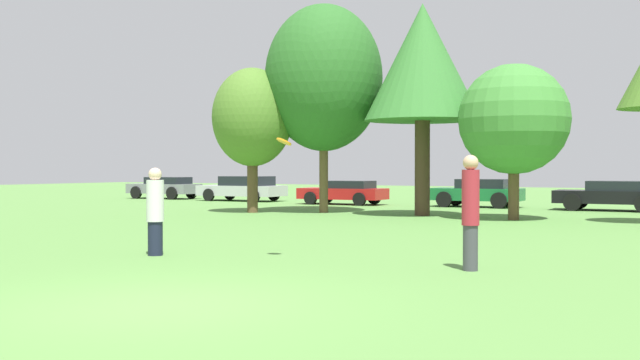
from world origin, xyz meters
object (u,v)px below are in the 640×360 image
object	(u,v)px
tree_0	(252,118)
parked_car_black	(612,194)
parked_car_silver	(243,188)
parked_car_grey	(165,187)
frisbee	(284,142)
person_thrower	(155,211)
tree_1	(324,78)
tree_3	(514,119)
person_catcher	(471,210)
parked_car_red	(344,192)
tree_2	(423,63)
parked_car_green	(478,192)

from	to	relation	value
tree_0	parked_car_black	world-z (taller)	tree_0
parked_car_silver	parked_car_grey	bearing A→B (deg)	-4.02
frisbee	person_thrower	bearing A→B (deg)	-165.24
person_thrower	tree_1	distance (m)	15.17
tree_1	parked_car_silver	distance (m)	11.88
person_thrower	parked_car_black	distance (m)	21.50
tree_3	parked_car_silver	size ratio (longest dim) A/B	1.13
person_thrower	tree_1	bearing A→B (deg)	97.26
person_catcher	tree_3	distance (m)	13.04
person_catcher	parked_car_red	world-z (taller)	person_catcher
person_catcher	frisbee	bearing A→B (deg)	-4.28
frisbee	tree_3	world-z (taller)	tree_3
tree_3	parked_car_black	bearing A→B (deg)	74.61
frisbee	parked_car_red	world-z (taller)	frisbee
tree_2	parked_car_black	xyz separation A→B (m)	(5.49, 6.68, -4.84)
person_thrower	tree_2	bearing A→B (deg)	81.27
tree_0	tree_3	xyz separation A→B (m)	(9.89, 0.92, -0.33)
person_thrower	tree_3	size ratio (longest dim) A/B	0.33
tree_0	tree_1	size ratio (longest dim) A/B	0.70
parked_car_green	tree_0	bearing A→B (deg)	50.93
parked_car_silver	parked_car_black	distance (m)	18.17
tree_1	tree_0	bearing A→B (deg)	-150.51
parked_car_grey	parked_car_black	size ratio (longest dim) A/B	0.96
person_catcher	tree_0	xyz separation A→B (m)	(-12.59, 11.62, 2.64)
parked_car_green	parked_car_red	bearing A→B (deg)	5.72
parked_car_grey	parked_car_green	world-z (taller)	parked_car_green
person_catcher	frisbee	distance (m)	3.73
tree_0	parked_car_red	distance (m)	8.05
frisbee	tree_1	size ratio (longest dim) A/B	0.04
person_catcher	parked_car_silver	size ratio (longest dim) A/B	0.42
parked_car_silver	parked_car_black	bearing A→B (deg)	178.60
frisbee	parked_car_black	distance (m)	20.38
person_thrower	frisbee	xyz separation A→B (m)	(2.58, 0.68, 1.34)
parked_car_red	parked_car_green	size ratio (longest dim) A/B	1.05
person_catcher	parked_car_grey	world-z (taller)	person_catcher
person_thrower	tree_3	bearing A→B (deg)	66.82
tree_3	parked_car_black	xyz separation A→B (m)	(2.00, 7.28, -2.67)
frisbee	parked_car_silver	world-z (taller)	frisbee
person_thrower	parked_car_silver	bearing A→B (deg)	112.58
parked_car_grey	person_catcher	bearing A→B (deg)	139.02
tree_3	parked_car_green	xyz separation A→B (m)	(-3.58, 7.35, -2.67)
frisbee	parked_car_green	bearing A→B (deg)	97.78
person_catcher	tree_1	bearing A→B (deg)	-60.94
tree_2	parked_car_green	world-z (taller)	tree_2
tree_1	parked_car_red	distance (m)	7.98
tree_1	parked_car_green	distance (m)	9.14
person_catcher	parked_car_grey	xyz separation A→B (m)	(-24.42, 19.95, -0.36)
person_catcher	parked_car_silver	world-z (taller)	person_catcher
tree_2	parked_car_black	distance (m)	9.91
frisbee	tree_3	bearing A→B (deg)	86.36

